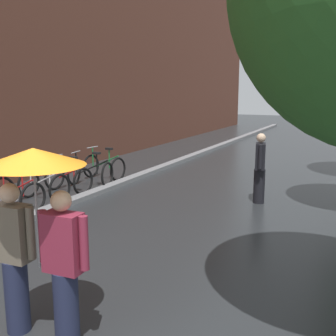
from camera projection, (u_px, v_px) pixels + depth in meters
The scene contains 10 objects.
building_facade at pixel (6, 13), 15.87m from camera, with size 8.00×36.00×11.03m, color brown.
kerb_strip at pixel (165, 166), 13.98m from camera, with size 0.30×36.00×0.12m, color slate.
parked_bicycle_1 at pixel (17, 194), 9.06m from camera, with size 1.14×0.80×0.96m.
parked_bicycle_2 at pixel (44, 185), 9.88m from camera, with size 1.12×0.76×0.96m.
parked_bicycle_3 at pixel (68, 178), 10.66m from camera, with size 1.15×0.81×0.96m.
parked_bicycle_4 at pixel (90, 173), 11.34m from camera, with size 1.17×0.85×0.96m.
parked_bicycle_5 at pixel (104, 167), 12.20m from camera, with size 1.14×0.80×0.96m.
couple_under_umbrella at pixel (36, 218), 4.24m from camera, with size 1.25×1.05×2.07m.
litter_bin at pixel (6, 225), 6.82m from camera, with size 0.44×0.44×0.85m, color #4C4C51.
pedestrian_walking_midground at pixel (260, 168), 9.58m from camera, with size 0.30×0.58×1.64m.
Camera 1 is at (2.91, -2.31, 2.65)m, focal length 44.20 mm.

